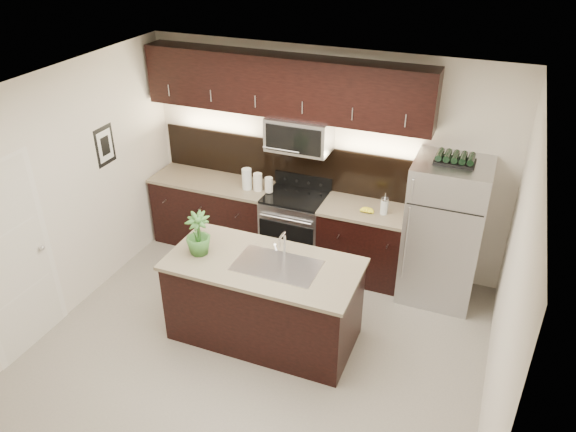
# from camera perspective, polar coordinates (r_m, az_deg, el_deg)

# --- Properties ---
(ground) EXTENTS (4.50, 4.50, 0.00)m
(ground) POSITION_cam_1_polar(r_m,az_deg,el_deg) (6.08, -2.95, -13.12)
(ground) COLOR gray
(ground) RESTS_ON ground
(room_walls) EXTENTS (4.52, 4.02, 2.71)m
(room_walls) POSITION_cam_1_polar(r_m,az_deg,el_deg) (5.11, -4.74, 1.10)
(room_walls) COLOR silver
(room_walls) RESTS_ON ground
(counter_run) EXTENTS (3.51, 0.65, 0.94)m
(counter_run) POSITION_cam_1_polar(r_m,az_deg,el_deg) (7.20, -0.78, -0.93)
(counter_run) COLOR black
(counter_run) RESTS_ON ground
(upper_fixtures) EXTENTS (3.49, 0.40, 1.66)m
(upper_fixtures) POSITION_cam_1_polar(r_m,az_deg,el_deg) (6.64, -0.17, 12.16)
(upper_fixtures) COLOR black
(upper_fixtures) RESTS_ON counter_run
(island) EXTENTS (1.96, 0.96, 0.94)m
(island) POSITION_cam_1_polar(r_m,az_deg,el_deg) (5.92, -2.45, -8.49)
(island) COLOR black
(island) RESTS_ON ground
(sink_faucet) EXTENTS (0.84, 0.50, 0.28)m
(sink_faucet) POSITION_cam_1_polar(r_m,az_deg,el_deg) (5.60, -1.10, -4.88)
(sink_faucet) COLOR silver
(sink_faucet) RESTS_ON island
(refrigerator) EXTENTS (0.82, 0.74, 1.70)m
(refrigerator) POSITION_cam_1_polar(r_m,az_deg,el_deg) (6.55, 15.52, -1.59)
(refrigerator) COLOR #B2B2B7
(refrigerator) RESTS_ON ground
(wine_rack) EXTENTS (0.42, 0.26, 0.10)m
(wine_rack) POSITION_cam_1_polar(r_m,az_deg,el_deg) (6.15, 16.63, 5.60)
(wine_rack) COLOR black
(wine_rack) RESTS_ON refrigerator
(plant) EXTENTS (0.29, 0.29, 0.46)m
(plant) POSITION_cam_1_polar(r_m,az_deg,el_deg) (5.74, -9.13, -1.78)
(plant) COLOR #316428
(plant) RESTS_ON island
(canisters) EXTENTS (0.40, 0.13, 0.27)m
(canisters) POSITION_cam_1_polar(r_m,az_deg,el_deg) (7.00, -3.36, 3.56)
(canisters) COLOR silver
(canisters) RESTS_ON counter_run
(french_press) EXTENTS (0.09, 0.09, 0.26)m
(french_press) POSITION_cam_1_polar(r_m,az_deg,el_deg) (6.55, 9.76, 0.99)
(french_press) COLOR silver
(french_press) RESTS_ON counter_run
(bananas) EXTENTS (0.17, 0.14, 0.05)m
(bananas) POSITION_cam_1_polar(r_m,az_deg,el_deg) (6.60, 7.67, 0.69)
(bananas) COLOR yellow
(bananas) RESTS_ON counter_run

